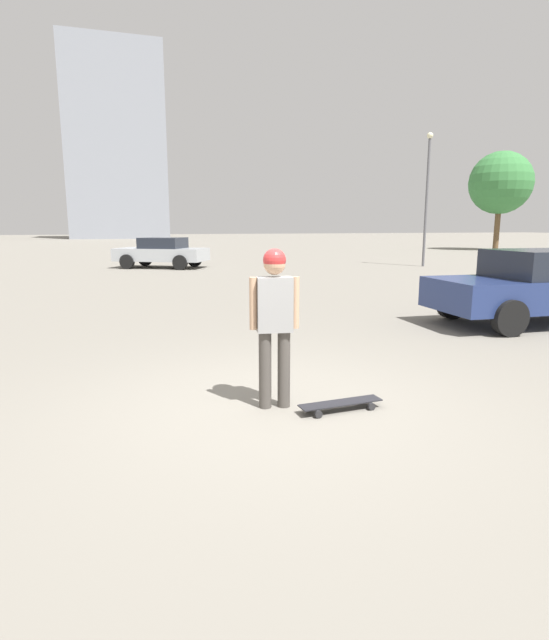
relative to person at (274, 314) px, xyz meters
The scene contains 8 objects.
ground_plane 1.01m from the person, ahead, with size 220.00×220.00×0.00m, color gray.
person is the anchor object (origin of this frame).
skateboard 1.17m from the person, 153.09° to the left, with size 0.91×0.28×0.09m.
car_parked_near 6.89m from the person, 156.03° to the right, with size 4.21×2.12×1.44m.
car_parked_far 18.48m from the person, 91.74° to the right, with size 4.39×3.53×1.37m.
building_block_distant 77.52m from the person, 89.76° to the right, with size 13.97×10.41×27.51m.
tree_distant 38.97m from the person, 134.55° to the right, with size 4.74×4.74×7.51m.
lamp_post 20.08m from the person, 128.52° to the right, with size 0.28×0.28×6.04m.
Camera 1 is at (1.55, 4.81, 1.90)m, focal length 28.00 mm.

